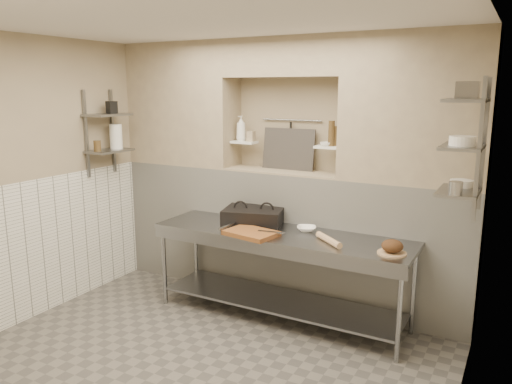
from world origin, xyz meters
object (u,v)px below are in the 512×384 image
Objects in this scene: prep_table at (280,258)px; bread_loaf at (392,246)px; rolling_pin at (329,240)px; jug_left at (116,136)px; bowl_alcove at (326,144)px; panini_press at (254,216)px; bottle_soap at (241,128)px; mixing_bowl at (306,229)px; cutting_board at (251,233)px.

prep_table is 1.17m from bread_loaf.
jug_left is (-2.60, 0.06, 0.82)m from rolling_pin.
jug_left is (-2.07, -0.02, 1.11)m from prep_table.
rolling_pin is 1.07m from bowl_alcove.
panini_press reaches higher than bread_loaf.
prep_table is 9.33× the size of jug_left.
bowl_alcove reaches higher than prep_table.
rolling_pin is 1.41× the size of bottle_soap.
jug_left is (-2.27, -0.21, 0.83)m from mixing_bowl.
bottle_soap is (-1.30, 0.65, 0.92)m from rolling_pin.
bowl_alcove is at bearing 67.59° from prep_table.
panini_press reaches higher than prep_table.
prep_table is 9.34× the size of bottle_soap.
bowl_alcove is at bearing -0.44° from bottle_soap.
mixing_bowl is at bearing 5.25° from jug_left.
bottle_soap reaches higher than cutting_board.
jug_left reaches higher than bowl_alcove.
bread_loaf is (0.58, -0.03, 0.04)m from rolling_pin.
bottle_soap reaches higher than prep_table.
cutting_board is 1.72× the size of jug_left.
mixing_bowl is 0.89m from bowl_alcove.
cutting_board is at bearing -79.36° from panini_press.
bread_loaf is 1.34m from bowl_alcove.
prep_table is at bearing -112.41° from bowl_alcove.
mixing_bowl is at bearing 43.72° from cutting_board.
mixing_bowl is (0.59, 0.01, -0.06)m from panini_press.
panini_press reaches higher than mixing_bowl.
bowl_alcove reaches higher than rolling_pin.
bowl_alcove is at bearing 142.76° from bread_loaf.
cutting_board reaches higher than prep_table.
rolling_pin is at bearing -1.22° from jug_left.
bottle_soap is at bearing 179.56° from bowl_alcove.
bottle_soap reaches higher than rolling_pin.
bottle_soap reaches higher than panini_press.
jug_left is at bearing 174.39° from cutting_board.
prep_table is 3.76× the size of panini_press.
panini_press is 1.03m from bottle_soap.
bread_loaf is (1.11, -0.11, 0.33)m from prep_table.
bread_loaf is at bearing -25.64° from panini_press.
jug_left is at bearing -179.34° from prep_table.
mixing_bowl is 1.03× the size of bread_loaf.
jug_left is at bearing 171.55° from panini_press.
rolling_pin is at bearing -65.15° from bowl_alcove.
bread_loaf is (1.51, -0.28, -0.01)m from panini_press.
bread_loaf is at bearing 4.38° from cutting_board.
bowl_alcove is (0.44, 0.77, 0.81)m from cutting_board.
prep_table is at bearing -136.95° from mixing_bowl.
mixing_bowl is 2.43m from jug_left.
jug_left reaches higher than bread_loaf.
bread_loaf reaches higher than rolling_pin.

